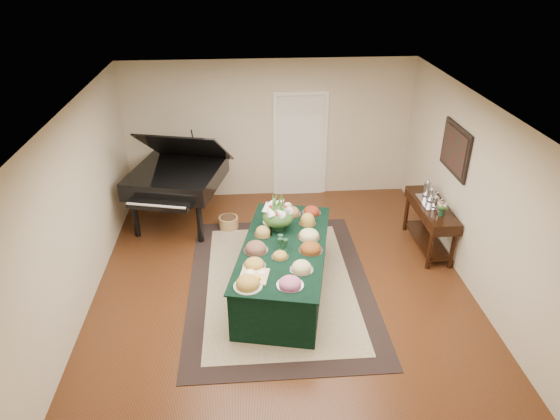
{
  "coord_description": "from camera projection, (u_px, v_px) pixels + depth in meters",
  "views": [
    {
      "loc": [
        -0.49,
        -6.17,
        4.53
      ],
      "look_at": [
        0.0,
        0.3,
        1.05
      ],
      "focal_mm": 32.0,
      "sensor_mm": 36.0,
      "label": 1
    }
  ],
  "objects": [
    {
      "name": "wall_painting",
      "position": [
        455.0,
        150.0,
        7.6
      ],
      "size": [
        0.05,
        0.95,
        0.75
      ],
      "color": "black",
      "rests_on": "ground"
    },
    {
      "name": "cutting_board",
      "position": [
        254.0,
        274.0,
        6.37
      ],
      "size": [
        0.42,
        0.42,
        0.1
      ],
      "color": "tan",
      "rests_on": "buffet_table"
    },
    {
      "name": "tea_service",
      "position": [
        432.0,
        197.0,
        8.01
      ],
      "size": [
        0.34,
        0.74,
        0.3
      ],
      "color": "silver",
      "rests_on": "mahogany_sideboard"
    },
    {
      "name": "green_goblets",
      "position": [
        282.0,
        243.0,
        6.91
      ],
      "size": [
        0.14,
        0.2,
        0.18
      ],
      "color": "#14331F",
      "rests_on": "buffet_table"
    },
    {
      "name": "food_platters",
      "position": [
        283.0,
        242.0,
        7.01
      ],
      "size": [
        1.37,
        2.25,
        0.14
      ],
      "color": "silver",
      "rests_on": "buffet_table"
    },
    {
      "name": "mahogany_sideboard",
      "position": [
        431.0,
        214.0,
        8.11
      ],
      "size": [
        0.45,
        1.43,
        0.82
      ],
      "color": "black",
      "rests_on": "ground"
    },
    {
      "name": "area_rug",
      "position": [
        280.0,
        283.0,
        7.51
      ],
      "size": [
        2.69,
        3.77,
        0.01
      ],
      "color": "black",
      "rests_on": "ground"
    },
    {
      "name": "buffet_table",
      "position": [
        284.0,
        268.0,
        7.2
      ],
      "size": [
        1.65,
        2.64,
        0.77
      ],
      "color": "black",
      "rests_on": "ground"
    },
    {
      "name": "kitchen_doorway",
      "position": [
        300.0,
        146.0,
        9.76
      ],
      "size": [
        1.05,
        0.07,
        2.1
      ],
      "color": "white",
      "rests_on": "ground"
    },
    {
      "name": "grand_piano",
      "position": [
        177.0,
        176.0,
        8.76
      ],
      "size": [
        1.91,
        2.04,
        1.8
      ],
      "color": "black",
      "rests_on": "ground"
    },
    {
      "name": "ground",
      "position": [
        281.0,
        280.0,
        7.59
      ],
      "size": [
        6.0,
        6.0,
        0.0
      ],
      "primitive_type": "plane",
      "color": "black",
      "rests_on": "ground"
    },
    {
      "name": "wicker_basket",
      "position": [
        229.0,
        223.0,
        8.93
      ],
      "size": [
        0.34,
        0.34,
        0.21
      ],
      "primitive_type": "cylinder",
      "color": "#9C703F",
      "rests_on": "ground"
    },
    {
      "name": "floral_centerpiece",
      "position": [
        278.0,
        213.0,
        7.29
      ],
      "size": [
        0.47,
        0.47,
        0.47
      ],
      "color": "#14331F",
      "rests_on": "buffet_table"
    },
    {
      "name": "pink_bouquet",
      "position": [
        442.0,
        207.0,
        7.62
      ],
      "size": [
        0.18,
        0.18,
        0.24
      ],
      "color": "#14331F",
      "rests_on": "mahogany_sideboard"
    }
  ]
}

